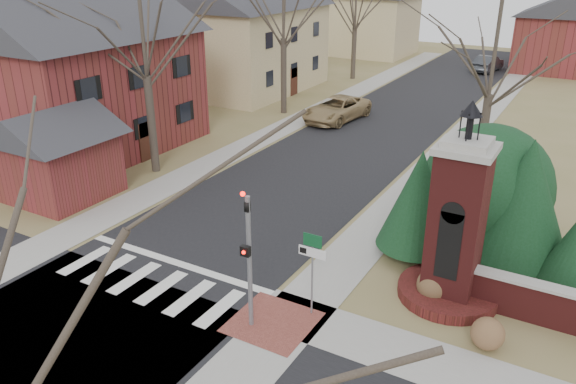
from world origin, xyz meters
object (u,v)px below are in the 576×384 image
Objects in this scene: brick_gate_monument at (455,237)px; pickup_truck at (337,109)px; sign_post at (312,258)px; distant_car at (488,63)px; traffic_signal_pole at (249,249)px.

pickup_truck is (-12.00, 17.09, -1.40)m from brick_gate_monument.
pickup_truck is (-8.59, 20.10, -1.18)m from sign_post.
sign_post is 42.28m from distant_car.
pickup_truck is 1.22× the size of distant_car.
pickup_truck is at bearing 108.74° from traffic_signal_pole.
brick_gate_monument is (4.70, 4.42, -0.42)m from traffic_signal_pole.
traffic_signal_pole is 2.02m from sign_post.
distant_car is at bearing 99.92° from brick_gate_monument.
sign_post is at bearing 102.15° from distant_car.
sign_post is at bearing 47.57° from traffic_signal_pole.
brick_gate_monument is 1.42× the size of distant_car.
brick_gate_monument is at bearing -47.83° from pickup_truck.
traffic_signal_pole is at bearing 100.30° from distant_car.
pickup_truck is 22.62m from distant_car.
brick_gate_monument reaches higher than distant_car.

